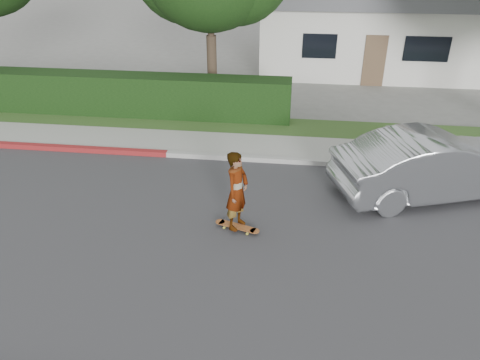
% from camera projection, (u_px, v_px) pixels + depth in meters
% --- Properties ---
extents(ground, '(120.00, 120.00, 0.00)m').
position_uv_depth(ground, '(75.00, 233.00, 10.30)').
color(ground, slate).
rests_on(ground, ground).
extents(road, '(60.00, 8.00, 0.01)m').
position_uv_depth(road, '(75.00, 233.00, 10.30)').
color(road, '#2D2D30').
rests_on(road, ground).
extents(curb_far, '(60.00, 0.20, 0.15)m').
position_uv_depth(curb_far, '(134.00, 152.00, 13.84)').
color(curb_far, '#9E9E99').
rests_on(curb_far, ground).
extents(sidewalk_far, '(60.00, 1.60, 0.12)m').
position_uv_depth(sidewalk_far, '(143.00, 141.00, 14.64)').
color(sidewalk_far, gray).
rests_on(sidewalk_far, ground).
extents(planting_strip, '(60.00, 1.60, 0.10)m').
position_uv_depth(planting_strip, '(158.00, 122.00, 16.04)').
color(planting_strip, '#2D4C1E').
rests_on(planting_strip, ground).
extents(hedge, '(15.00, 1.00, 1.50)m').
position_uv_depth(hedge, '(79.00, 94.00, 16.56)').
color(hedge, black).
rests_on(hedge, ground).
extents(house, '(10.60, 8.60, 4.30)m').
position_uv_depth(house, '(371.00, 18.00, 22.38)').
color(house, beige).
rests_on(house, ground).
extents(skateboard, '(1.07, 0.52, 0.10)m').
position_uv_depth(skateboard, '(237.00, 227.00, 10.37)').
color(skateboard, gold).
rests_on(skateboard, ground).
extents(skateboarder, '(0.65, 0.77, 1.80)m').
position_uv_depth(skateboarder, '(237.00, 191.00, 9.94)').
color(skateboarder, white).
rests_on(skateboarder, skateboard).
extents(car_silver, '(5.20, 3.22, 1.62)m').
position_uv_depth(car_silver, '(434.00, 165.00, 11.45)').
color(car_silver, '#A2A5A9').
rests_on(car_silver, ground).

